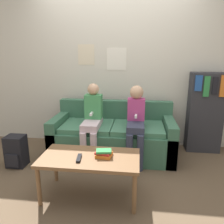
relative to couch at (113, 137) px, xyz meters
The scene contains 10 objects.
ground_plane 0.58m from the couch, 90.00° to the right, with size 10.00×10.00×0.00m, color brown.
wall_back 1.13m from the couch, 90.02° to the left, with size 8.00×0.06×2.60m.
couch is the anchor object (origin of this frame).
coffee_table 1.06m from the couch, 96.68° to the right, with size 1.03×0.53×0.46m.
person_left 0.47m from the couch, 146.04° to the right, with size 0.24×0.55×1.09m.
person_right 0.51m from the couch, 28.68° to the right, with size 0.24×0.55×1.07m.
tv_remote 1.15m from the couch, 101.03° to the right, with size 0.06×0.17×0.02m.
book_stack 1.05m from the couch, 88.64° to the right, with size 0.18×0.17×0.08m.
bookshelf 1.46m from the couch, 12.83° to the left, with size 0.50×0.27×1.23m.
backpack 1.37m from the couch, 157.21° to the right, with size 0.25×0.24×0.43m.
Camera 1 is at (0.36, -2.57, 1.50)m, focal length 35.00 mm.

